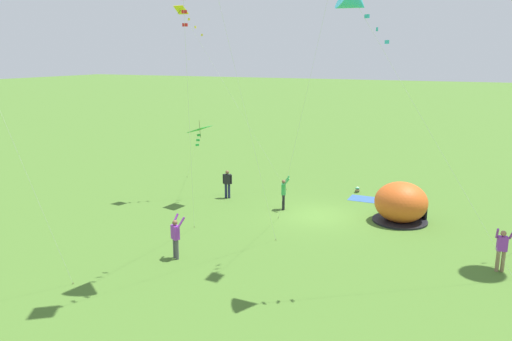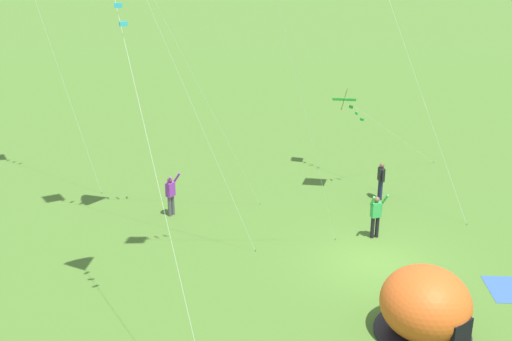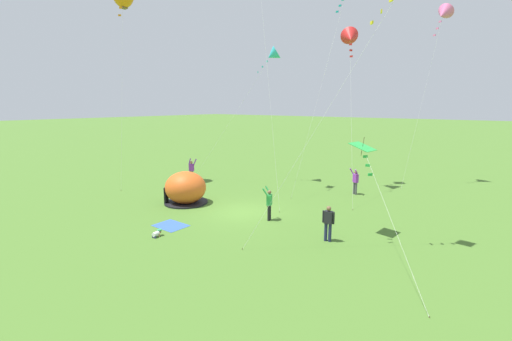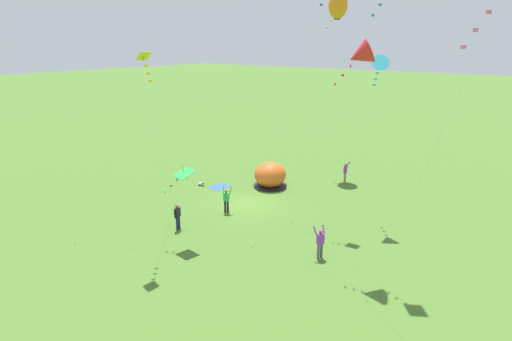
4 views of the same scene
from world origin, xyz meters
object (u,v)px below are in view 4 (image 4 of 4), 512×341
(kite_orange, at_px, (338,5))
(kite_cyan, at_px, (379,66))
(person_arms_raised, at_px, (345,172))
(person_flying_kite, at_px, (226,199))
(kite_red, at_px, (360,55))
(kite_green, at_px, (182,176))
(popup_tent, at_px, (270,175))
(kite_yellow, at_px, (146,67))
(person_strolling, at_px, (320,242))
(person_far_back, at_px, (178,216))
(toddler_crawling, at_px, (201,184))

(kite_orange, height_order, kite_cyan, kite_orange)
(person_arms_raised, relative_size, person_flying_kite, 1.00)
(kite_red, xyz_separation_m, kite_green, (4.56, -8.36, -6.73))
(popup_tent, distance_m, kite_cyan, 12.67)
(kite_cyan, bearing_deg, kite_yellow, -35.24)
(person_arms_raised, relative_size, kite_yellow, 0.17)
(person_arms_raised, height_order, kite_yellow, kite_yellow)
(person_strolling, relative_size, person_flying_kite, 1.00)
(person_flying_kite, distance_m, kite_red, 13.60)
(person_flying_kite, relative_size, kite_red, 0.16)
(person_far_back, bearing_deg, person_strolling, 104.52)
(popup_tent, xyz_separation_m, person_far_back, (10.20, -0.10, -0.03))
(toddler_crawling, bearing_deg, person_far_back, 34.13)
(person_far_back, height_order, person_flying_kite, person_flying_kite)
(kite_red, xyz_separation_m, kite_yellow, (5.69, -9.31, -0.61))
(kite_orange, bearing_deg, kite_red, 30.43)
(kite_red, xyz_separation_m, kite_cyan, (-5.85, -1.16, -0.80))
(kite_red, height_order, kite_cyan, kite_red)
(person_strolling, bearing_deg, popup_tent, -131.30)
(kite_red, relative_size, kite_orange, 0.75)
(popup_tent, bearing_deg, kite_red, 56.50)
(person_far_back, bearing_deg, kite_orange, 175.25)
(person_strolling, height_order, kite_yellow, kite_yellow)
(popup_tent, relative_size, kite_green, 0.48)
(kite_red, bearing_deg, popup_tent, -123.50)
(kite_red, relative_size, kite_cyan, 1.08)
(popup_tent, height_order, kite_red, kite_red)
(kite_red, distance_m, kite_yellow, 10.93)
(person_arms_raised, distance_m, person_flying_kite, 11.60)
(kite_yellow, bearing_deg, kite_orange, 177.58)
(person_flying_kite, relative_size, kite_yellow, 0.17)
(popup_tent, relative_size, kite_yellow, 0.25)
(person_flying_kite, bearing_deg, person_arms_raised, 159.83)
(person_arms_raised, bearing_deg, person_strolling, 19.12)
(person_far_back, relative_size, kite_red, 0.15)
(person_flying_kite, bearing_deg, kite_green, 10.41)
(person_flying_kite, bearing_deg, person_strolling, 79.17)
(person_far_back, xyz_separation_m, person_arms_raised, (-14.83, 4.72, 0.03))
(popup_tent, xyz_separation_m, kite_orange, (-7.88, 1.40, 13.61))
(person_strolling, height_order, kite_cyan, kite_cyan)
(toddler_crawling, bearing_deg, popup_tent, 125.53)
(kite_red, bearing_deg, person_far_back, -69.76)
(toddler_crawling, bearing_deg, kite_orange, 151.42)
(person_far_back, xyz_separation_m, kite_red, (-3.67, 9.97, 10.01))
(toddler_crawling, xyz_separation_m, person_strolling, (4.49, 13.68, 0.82))
(person_far_back, xyz_separation_m, kite_green, (0.89, 1.61, 3.28))
(kite_yellow, height_order, kite_orange, kite_orange)
(person_flying_kite, bearing_deg, kite_red, 88.38)
(toddler_crawling, height_order, person_flying_kite, person_flying_kite)
(person_arms_raised, height_order, kite_orange, kite_orange)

